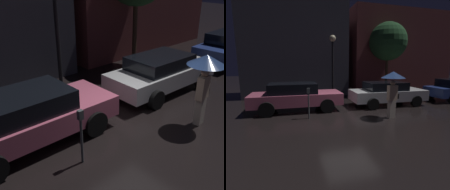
% 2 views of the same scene
% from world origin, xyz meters
% --- Properties ---
extents(ground_plane, '(60.00, 60.00, 0.00)m').
position_xyz_m(ground_plane, '(0.00, 0.00, 0.00)').
color(ground_plane, black).
extents(parked_car_pink, '(4.51, 1.88, 1.42)m').
position_xyz_m(parked_car_pink, '(-2.33, 1.51, 0.76)').
color(parked_car_pink, '#DB6684').
rests_on(parked_car_pink, ground).
extents(parked_car_white, '(4.33, 1.90, 1.35)m').
position_xyz_m(parked_car_white, '(2.79, 1.40, 0.72)').
color(parked_car_white, silver).
rests_on(parked_car_white, ground).
extents(pedestrian_with_umbrella, '(1.03, 1.03, 2.06)m').
position_xyz_m(pedestrian_with_umbrella, '(1.69, -0.86, 1.62)').
color(pedestrian_with_umbrella, beige).
rests_on(pedestrian_with_umbrella, ground).
extents(parking_meter, '(0.12, 0.10, 1.36)m').
position_xyz_m(parking_meter, '(-1.86, -0.00, 0.83)').
color(parking_meter, '#4C5154').
rests_on(parking_meter, ground).
extents(street_lamp_near, '(0.42, 0.42, 4.21)m').
position_xyz_m(street_lamp_near, '(0.20, 3.99, 2.95)').
color(street_lamp_near, black).
rests_on(street_lamp_near, ground).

